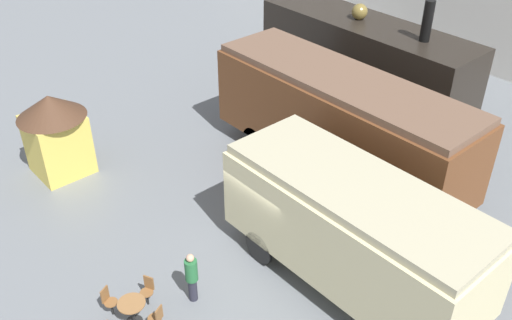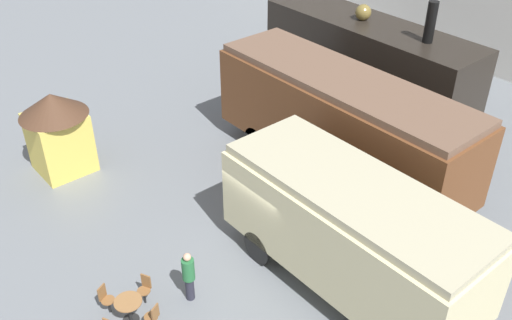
{
  "view_description": "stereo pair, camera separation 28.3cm",
  "coord_description": "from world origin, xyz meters",
  "px_view_note": "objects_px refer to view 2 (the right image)",
  "views": [
    {
      "loc": [
        9.51,
        -8.99,
        11.67
      ],
      "look_at": [
        -1.86,
        1.0,
        1.6
      ],
      "focal_mm": 40.0,
      "sensor_mm": 36.0,
      "label": 1
    },
    {
      "loc": [
        9.69,
        -8.77,
        11.67
      ],
      "look_at": [
        -1.86,
        1.0,
        1.6
      ],
      "focal_mm": 40.0,
      "sensor_mm": 36.0,
      "label": 2
    }
  ],
  "objects_px": {
    "steam_locomotive": "(368,58)",
    "ticket_kiosk": "(57,128)",
    "passenger_coach_wooden": "(341,119)",
    "cafe_table_near": "(129,306)",
    "passenger_coach_vintage": "(351,227)",
    "visitor_person": "(189,275)"
  },
  "relations": [
    {
      "from": "steam_locomotive",
      "to": "ticket_kiosk",
      "type": "xyz_separation_m",
      "value": [
        -3.74,
        -11.87,
        -0.52
      ]
    },
    {
      "from": "passenger_coach_wooden",
      "to": "steam_locomotive",
      "type": "bearing_deg",
      "value": 121.16
    },
    {
      "from": "cafe_table_near",
      "to": "ticket_kiosk",
      "type": "bearing_deg",
      "value": 167.29
    },
    {
      "from": "passenger_coach_vintage",
      "to": "steam_locomotive",
      "type": "bearing_deg",
      "value": 128.36
    },
    {
      "from": "passenger_coach_vintage",
      "to": "ticket_kiosk",
      "type": "relative_size",
      "value": 2.45
    },
    {
      "from": "passenger_coach_wooden",
      "to": "visitor_person",
      "type": "bearing_deg",
      "value": -78.4
    },
    {
      "from": "passenger_coach_vintage",
      "to": "ticket_kiosk",
      "type": "height_order",
      "value": "passenger_coach_vintage"
    },
    {
      "from": "cafe_table_near",
      "to": "ticket_kiosk",
      "type": "relative_size",
      "value": 0.24
    },
    {
      "from": "ticket_kiosk",
      "to": "visitor_person",
      "type": "bearing_deg",
      "value": -0.78
    },
    {
      "from": "visitor_person",
      "to": "ticket_kiosk",
      "type": "relative_size",
      "value": 0.53
    },
    {
      "from": "passenger_coach_vintage",
      "to": "visitor_person",
      "type": "height_order",
      "value": "passenger_coach_vintage"
    },
    {
      "from": "passenger_coach_vintage",
      "to": "visitor_person",
      "type": "relative_size",
      "value": 4.59
    },
    {
      "from": "visitor_person",
      "to": "ticket_kiosk",
      "type": "distance_m",
      "value": 8.09
    },
    {
      "from": "passenger_coach_vintage",
      "to": "visitor_person",
      "type": "xyz_separation_m",
      "value": [
        -2.28,
        -3.66,
        -1.11
      ]
    },
    {
      "from": "passenger_coach_wooden",
      "to": "passenger_coach_vintage",
      "type": "xyz_separation_m",
      "value": [
        3.8,
        -3.7,
        -0.22
      ]
    },
    {
      "from": "visitor_person",
      "to": "steam_locomotive",
      "type": "bearing_deg",
      "value": 109.76
    },
    {
      "from": "steam_locomotive",
      "to": "passenger_coach_wooden",
      "type": "xyz_separation_m",
      "value": [
        2.79,
        -4.62,
        0.0
      ]
    },
    {
      "from": "visitor_person",
      "to": "ticket_kiosk",
      "type": "bearing_deg",
      "value": 179.22
    },
    {
      "from": "passenger_coach_wooden",
      "to": "ticket_kiosk",
      "type": "distance_m",
      "value": 9.77
    },
    {
      "from": "visitor_person",
      "to": "cafe_table_near",
      "type": "bearing_deg",
      "value": -102.85
    },
    {
      "from": "steam_locomotive",
      "to": "ticket_kiosk",
      "type": "relative_size",
      "value": 3.19
    },
    {
      "from": "passenger_coach_vintage",
      "to": "ticket_kiosk",
      "type": "xyz_separation_m",
      "value": [
        -10.33,
        -3.55,
        -0.3
      ]
    }
  ]
}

